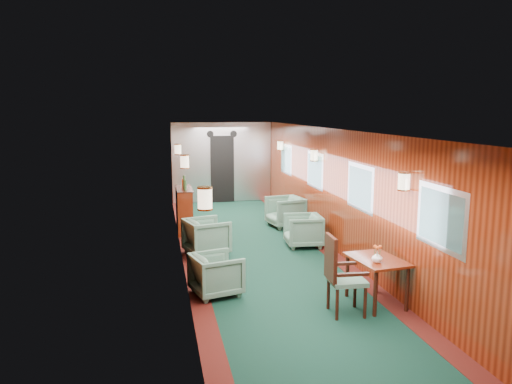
# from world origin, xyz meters

# --- Properties ---
(room) EXTENTS (12.00, 12.10, 2.40)m
(room) POSITION_xyz_m (0.00, 0.00, 1.63)
(room) COLOR #0C2E21
(room) RESTS_ON ground
(bulkhead) EXTENTS (2.98, 0.17, 2.39)m
(bulkhead) POSITION_xyz_m (0.00, 5.91, 1.18)
(bulkhead) COLOR silver
(bulkhead) RESTS_ON ground
(windows_right) EXTENTS (0.02, 8.60, 0.80)m
(windows_right) POSITION_xyz_m (1.49, 0.25, 1.45)
(windows_right) COLOR #B4B7BC
(windows_right) RESTS_ON ground
(wall_sconces) EXTENTS (2.97, 7.97, 0.25)m
(wall_sconces) POSITION_xyz_m (0.00, 0.57, 1.79)
(wall_sconces) COLOR beige
(wall_sconces) RESTS_ON ground
(dining_table) EXTENTS (0.74, 0.97, 0.67)m
(dining_table) POSITION_xyz_m (1.12, -2.55, 0.57)
(dining_table) COLOR maroon
(dining_table) RESTS_ON ground
(side_chair) EXTENTS (0.51, 0.54, 1.11)m
(side_chair) POSITION_xyz_m (0.47, -2.79, 0.60)
(side_chair) COLOR #204B3E
(side_chair) RESTS_ON ground
(credenza) EXTENTS (0.35, 1.13, 1.29)m
(credenza) POSITION_xyz_m (-1.34, 2.32, 0.51)
(credenza) COLOR maroon
(credenza) RESTS_ON ground
(flower_vase) EXTENTS (0.16, 0.16, 0.15)m
(flower_vase) POSITION_xyz_m (1.04, -2.72, 0.75)
(flower_vase) COLOR white
(flower_vase) RESTS_ON dining_table
(armchair_left_near) EXTENTS (0.85, 0.84, 0.63)m
(armchair_left_near) POSITION_xyz_m (-1.09, -1.75, 0.32)
(armchair_left_near) COLOR #204B3E
(armchair_left_near) RESTS_ON ground
(armchair_left_far) EXTENTS (0.96, 0.94, 0.71)m
(armchair_left_far) POSITION_xyz_m (-1.02, 0.40, 0.35)
(armchair_left_far) COLOR #204B3E
(armchair_left_far) RESTS_ON ground
(armchair_right_near) EXTENTS (0.77, 0.75, 0.66)m
(armchair_right_near) POSITION_xyz_m (0.97, 0.60, 0.33)
(armchair_right_near) COLOR #204B3E
(armchair_right_near) RESTS_ON ground
(armchair_right_far) EXTENTS (0.92, 0.90, 0.72)m
(armchair_right_far) POSITION_xyz_m (1.05, 2.37, 0.36)
(armchair_right_far) COLOR #204B3E
(armchair_right_far) RESTS_ON ground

